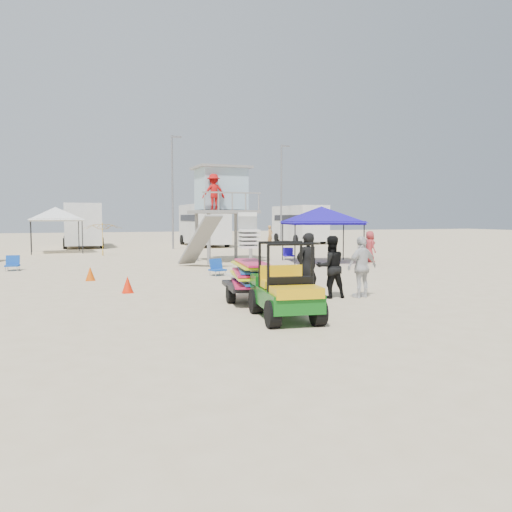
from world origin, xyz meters
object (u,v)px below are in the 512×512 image
object	(u,v)px
utility_cart	(285,284)
man_left	(307,267)
lifeguard_tower	(220,193)
canopy_blue	(321,209)
surf_trailer	(250,270)

from	to	relation	value
utility_cart	man_left	xyz separation A→B (m)	(1.52, 2.03, 0.13)
lifeguard_tower	canopy_blue	bearing A→B (deg)	-26.60
surf_trailer	man_left	bearing A→B (deg)	-11.21
man_left	canopy_blue	size ratio (longest dim) A/B	0.44
man_left	lifeguard_tower	size ratio (longest dim) A/B	0.39
surf_trailer	utility_cart	bearing A→B (deg)	-90.12
utility_cart	canopy_blue	size ratio (longest dim) A/B	0.57
surf_trailer	lifeguard_tower	size ratio (longest dim) A/B	0.51
utility_cart	canopy_blue	bearing A→B (deg)	59.25
lifeguard_tower	utility_cart	bearing A→B (deg)	-100.55
surf_trailer	lifeguard_tower	distance (m)	12.49
utility_cart	canopy_blue	xyz separation A→B (m)	(7.14, 12.00, 1.85)
utility_cart	surf_trailer	bearing A→B (deg)	89.88
lifeguard_tower	canopy_blue	world-z (taller)	lifeguard_tower
canopy_blue	surf_trailer	bearing A→B (deg)	-126.42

